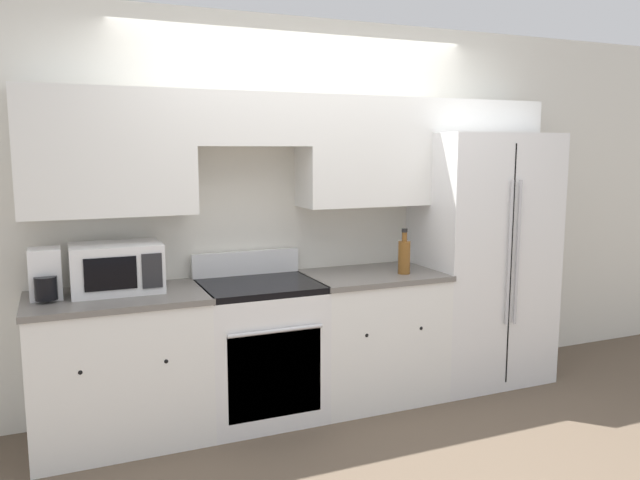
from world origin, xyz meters
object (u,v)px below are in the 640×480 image
refrigerator (479,258)px  microwave (116,268)px  bottle (404,256)px  oven_range (260,349)px

refrigerator → microwave: bearing=178.8°
refrigerator → bottle: bearing=-169.0°
microwave → oven_range: bearing=-6.2°
refrigerator → bottle: refrigerator is taller
refrigerator → bottle: size_ratio=5.94×
bottle → microwave: bearing=174.0°
refrigerator → bottle: 0.75m
microwave → bottle: size_ratio=1.68×
bottle → refrigerator: bearing=11.0°
refrigerator → oven_range: bearing=-178.7°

